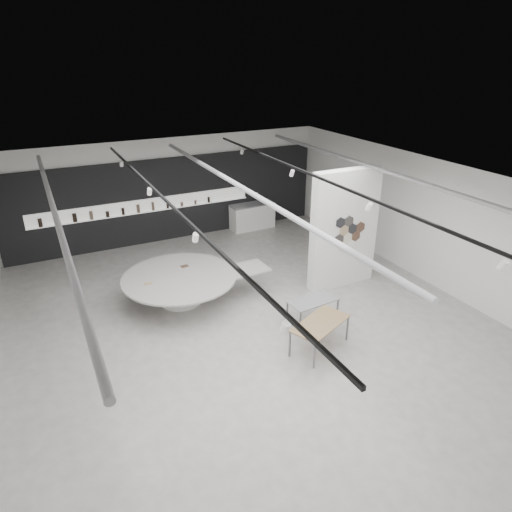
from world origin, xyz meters
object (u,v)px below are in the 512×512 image
sample_table_stone (313,302)px  kitchen_counter (252,216)px  display_island (182,285)px  sample_table_wood (320,325)px  partition_column (344,229)px

sample_table_stone → kitchen_counter: (1.65, 7.00, -0.10)m
display_island → kitchen_counter: (4.38, 4.42, -0.02)m
sample_table_wood → kitchen_counter: 8.35m
partition_column → sample_table_stone: size_ratio=2.66×
display_island → sample_table_stone: 3.76m
partition_column → kitchen_counter: bearing=93.5°
sample_table_wood → sample_table_stone: 1.17m
partition_column → sample_table_wood: (-2.47, -2.54, -1.13)m
sample_table_wood → kitchen_counter: size_ratio=0.94×
kitchen_counter → sample_table_stone: bearing=-105.1°
partition_column → display_island: 5.00m
sample_table_wood → kitchen_counter: (2.14, 8.07, -0.15)m
sample_table_wood → kitchen_counter: kitchen_counter is taller
display_island → sample_table_wood: bearing=-60.7°
partition_column → sample_table_wood: 3.72m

